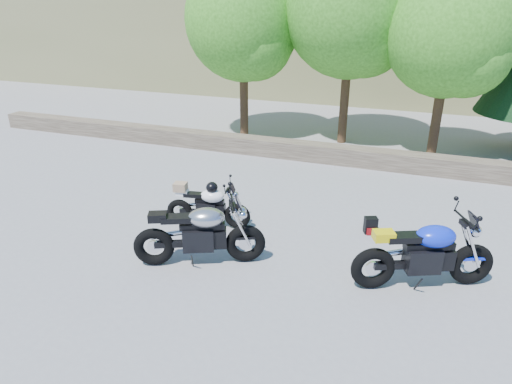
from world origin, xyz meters
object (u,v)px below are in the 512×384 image
silver_bike (200,234)px  blue_bike (425,255)px  backpack (371,226)px  white_bike (207,205)px

silver_bike → blue_bike: bearing=-15.1°
silver_bike → backpack: silver_bike is taller
blue_bike → white_bike: bearing=145.9°
silver_bike → backpack: size_ratio=6.46×
silver_bike → backpack: bearing=14.5°
white_bike → blue_bike: 4.32m
blue_bike → silver_bike: bearing=165.1°
white_bike → backpack: 3.36m
blue_bike → backpack: 1.93m
silver_bike → white_bike: bearing=86.6°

